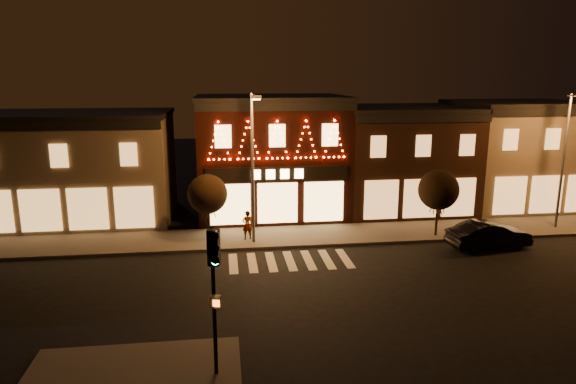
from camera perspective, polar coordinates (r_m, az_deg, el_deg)
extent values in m
plane|color=black|center=(23.59, 1.53, -11.13)|extent=(120.00, 120.00, 0.00)
cube|color=#47423D|center=(31.26, 2.88, -4.88)|extent=(44.00, 4.00, 0.15)
cube|color=#685E4A|center=(37.07, -22.35, 2.43)|extent=(12.00, 8.00, 7.00)
cube|color=black|center=(36.65, -22.84, 8.05)|extent=(12.20, 8.20, 0.30)
cube|color=black|center=(32.80, -24.60, 6.74)|extent=(12.00, 0.25, 0.50)
cube|color=black|center=(35.88, -1.91, 3.89)|extent=(10.00, 8.00, 8.00)
cube|color=black|center=(35.47, -1.96, 10.53)|extent=(10.20, 8.20, 0.30)
cube|color=black|center=(31.47, -1.23, 9.51)|extent=(10.00, 0.25, 0.50)
cube|color=black|center=(31.93, -1.19, 2.05)|extent=(9.00, 0.15, 0.90)
cube|color=#FFD87F|center=(31.84, -1.17, 2.01)|extent=(3.40, 0.08, 0.60)
cube|color=#371E13|center=(38.04, 12.51, 3.50)|extent=(9.00, 8.00, 7.20)
cube|color=black|center=(37.63, 12.79, 9.14)|extent=(9.20, 8.20, 0.30)
cube|color=black|center=(33.89, 15.11, 7.96)|extent=(9.00, 0.25, 0.50)
cube|color=#685E4A|center=(41.94, 24.20, 3.73)|extent=(9.00, 8.00, 7.50)
cube|color=black|center=(41.57, 24.69, 9.03)|extent=(9.20, 8.20, 0.30)
cube|color=black|center=(38.22, 27.84, 7.89)|extent=(9.00, 0.25, 0.50)
cylinder|color=black|center=(16.56, -8.31, -12.11)|extent=(0.13, 0.13, 4.97)
cube|color=black|center=(15.64, -8.34, -6.16)|extent=(0.41, 0.40, 1.14)
cylinder|color=#19FF72|center=(15.61, -8.15, -7.67)|extent=(0.25, 0.12, 0.24)
cube|color=beige|center=(16.32, -8.15, -12.07)|extent=(0.39, 0.31, 0.37)
cylinder|color=#59595E|center=(28.89, -3.99, 2.53)|extent=(0.17, 0.17, 8.55)
cylinder|color=#59595E|center=(27.59, -3.86, 10.77)|extent=(0.25, 1.71, 0.11)
cube|color=#59595E|center=(26.75, -3.58, 10.60)|extent=(0.56, 0.34, 0.19)
cube|color=orange|center=(26.75, -3.57, 10.34)|extent=(0.42, 0.25, 0.05)
cylinder|color=#59595E|center=(36.12, 28.48, 2.96)|extent=(0.17, 0.17, 8.41)
cylinder|color=black|center=(30.55, -8.89, -4.05)|extent=(0.15, 0.15, 1.27)
sphere|color=black|center=(30.01, -9.02, -0.23)|extent=(2.33, 2.33, 2.33)
cylinder|color=black|center=(32.11, 16.29, -3.54)|extent=(0.14, 0.14, 1.32)
sphere|color=black|center=(31.59, 16.53, 0.24)|extent=(2.41, 2.41, 2.41)
imported|color=black|center=(31.13, 21.59, -4.51)|extent=(4.90, 2.19, 1.56)
imported|color=gray|center=(30.13, -4.59, -3.71)|extent=(0.71, 0.55, 1.73)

